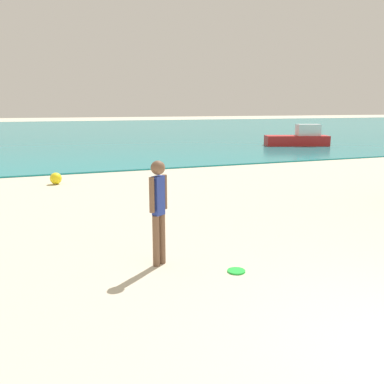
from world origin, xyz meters
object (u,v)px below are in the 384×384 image
(boat_near, at_px, (299,138))
(beach_ball, at_px, (56,178))
(frisbee, at_px, (236,271))
(person_standing, at_px, (159,207))

(boat_near, xyz_separation_m, beach_ball, (-15.37, -8.39, -0.33))
(frisbee, distance_m, boat_near, 21.77)
(person_standing, height_order, boat_near, person_standing)
(person_standing, distance_m, boat_near, 21.84)
(frisbee, bearing_deg, beach_ball, 103.39)
(person_standing, relative_size, beach_ball, 4.44)
(person_standing, height_order, beach_ball, person_standing)
(boat_near, bearing_deg, person_standing, 68.10)
(frisbee, bearing_deg, boat_near, 52.44)
(person_standing, xyz_separation_m, boat_near, (14.28, 16.52, -0.44))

